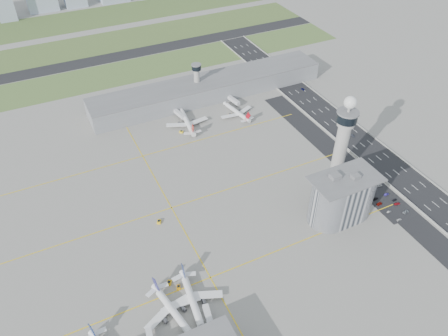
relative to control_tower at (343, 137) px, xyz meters
name	(u,v)px	position (x,y,z in m)	size (l,w,h in m)	color
ground	(248,219)	(-72.00, -8.00, -35.04)	(1000.00, 1000.00, 0.00)	gray
grass_strip_0	(120,73)	(-92.00, 217.00, -35.00)	(480.00, 50.00, 0.08)	#496A32
grass_strip_1	(101,44)	(-92.00, 292.00, -35.00)	(480.00, 60.00, 0.08)	#556F34
grass_strip_2	(85,19)	(-92.00, 372.00, -35.00)	(480.00, 70.00, 0.08)	#475B2B
runway	(110,58)	(-92.00, 254.00, -34.98)	(480.00, 22.00, 0.10)	black
highway	(390,167)	(43.00, -8.00, -34.99)	(28.00, 500.00, 0.10)	black
barrier_left	(375,172)	(29.00, -8.00, -34.44)	(0.60, 500.00, 1.20)	#9E9E99
barrier_right	(405,161)	(57.00, -8.00, -34.44)	(0.60, 500.00, 1.20)	#9E9E99
landside_road	(372,186)	(18.00, -18.00, -35.00)	(18.00, 260.00, 0.08)	black
parking_lot	(382,198)	(16.00, -30.00, -34.99)	(20.00, 44.00, 0.10)	black
taxiway_line_h_0	(210,278)	(-112.00, -38.00, -35.04)	(260.00, 0.60, 0.01)	yellow
taxiway_line_h_1	(171,208)	(-112.00, 22.00, -35.04)	(260.00, 0.60, 0.01)	yellow
taxiway_line_h_2	(143,156)	(-112.00, 82.00, -35.04)	(260.00, 0.60, 0.01)	yellow
taxiway_line_v	(171,208)	(-112.00, 22.00, -35.04)	(0.60, 260.00, 0.01)	yellow
control_tower	(343,137)	(0.00, 0.00, 0.00)	(14.00, 14.00, 64.50)	#ADAAA5
secondary_tower	(197,78)	(-42.00, 142.00, -16.24)	(8.60, 8.60, 31.90)	#ADAAA5
admin_building	(342,197)	(-20.01, -30.00, -19.74)	(42.00, 24.00, 33.50)	#B2B2B7
terminal_pier	(209,88)	(-32.00, 140.00, -27.14)	(210.00, 32.00, 15.80)	gray
airplane_near_b	(173,309)	(-138.05, -50.50, -29.72)	(38.02, 32.32, 10.65)	white
airplane_near_c	(192,299)	(-127.10, -49.47, -29.59)	(38.91, 33.07, 10.89)	white
airplane_far_a	(187,119)	(-66.79, 106.22, -29.31)	(40.90, 34.77, 11.45)	white
airplane_far_b	(236,109)	(-24.07, 102.07, -30.03)	(35.77, 30.40, 10.01)	white
jet_bridge_near_2	(212,332)	(-125.00, -69.00, -32.19)	(14.00, 3.00, 5.70)	silver
jet_bridge_far_0	(175,112)	(-70.00, 124.00, -32.19)	(14.00, 3.00, 5.70)	silver
jet_bridge_far_1	(229,98)	(-20.00, 124.00, -32.19)	(14.00, 3.00, 5.70)	silver
tug_1	(178,287)	(-130.02, -36.60, -34.23)	(1.91, 2.78, 1.61)	orange
tug_2	(169,283)	(-133.54, -31.82, -34.16)	(2.09, 3.04, 1.76)	#F5AF0A
tug_3	(159,221)	(-123.41, 13.24, -34.11)	(2.20, 3.21, 1.86)	yellow
tug_4	(181,132)	(-75.13, 97.72, -34.18)	(2.03, 2.95, 1.72)	yellow
tug_5	(230,115)	(-29.26, 103.15, -34.22)	(1.93, 2.81, 1.64)	#E69300
car_lot_0	(399,219)	(11.66, -50.27, -34.47)	(1.36, 3.38, 1.15)	silver
car_lot_1	(389,212)	(10.87, -42.23, -34.49)	(1.16, 3.31, 1.09)	gray
car_lot_2	(379,204)	(10.17, -33.96, -34.47)	(1.90, 4.12, 1.15)	maroon
car_lot_3	(375,199)	(11.08, -29.20, -34.44)	(1.67, 4.12, 1.19)	black
car_lot_4	(366,189)	(11.87, -19.20, -34.49)	(1.29, 3.21, 1.09)	navy
car_lot_5	(361,184)	(11.79, -13.68, -34.38)	(1.39, 3.99, 1.31)	silver
car_lot_6	(406,212)	(20.22, -46.98, -34.39)	(2.15, 4.67, 1.30)	gray
car_lot_7	(397,204)	(20.52, -38.98, -34.44)	(1.70, 4.17, 1.21)	#A9131E
car_lot_8	(395,200)	(21.61, -35.47, -34.47)	(1.35, 3.35, 1.14)	black
car_lot_9	(387,194)	(20.49, -29.15, -34.42)	(1.32, 3.78, 1.25)	navy
car_lot_10	(379,185)	(22.06, -20.06, -34.41)	(2.09, 4.54, 1.26)	silver
car_lot_11	(369,178)	(21.25, -10.66, -34.43)	(1.72, 4.23, 1.23)	gray
car_hw_1	(353,136)	(43.34, 34.21, -34.43)	(1.28, 3.68, 1.21)	#22252D
car_hw_2	(303,89)	(49.69, 112.50, -34.49)	(1.84, 3.99, 1.11)	#101352
car_hw_4	(258,65)	(37.15, 172.64, -34.48)	(1.33, 3.32, 1.13)	slate
skyline_bldg_6	(3,1)	(-174.68, 409.90, -12.44)	(20.04, 16.03, 45.20)	#9EADC1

